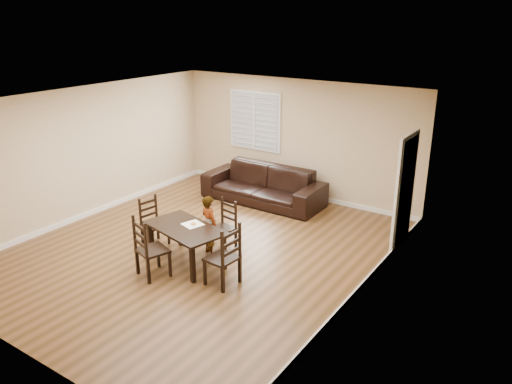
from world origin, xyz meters
TOP-DOWN VIEW (x-y plane):
  - ground at (0.00, 0.00)m, footprint 7.00×7.00m
  - room at (0.04, 0.18)m, footprint 6.04×7.04m
  - dining_table at (0.14, -0.51)m, footprint 1.57×1.11m
  - chair_near at (0.34, 0.38)m, footprint 0.47×0.45m
  - chair_far at (-0.05, -1.26)m, footprint 0.59×0.57m
  - chair_left at (-0.92, -0.26)m, footprint 0.44×0.46m
  - chair_right at (1.21, -0.74)m, footprint 0.47×0.50m
  - child at (0.26, -0.01)m, footprint 0.46×0.38m
  - napkin at (0.17, -0.35)m, footprint 0.38×0.38m
  - donut at (0.19, -0.36)m, footprint 0.10×0.10m
  - sofa at (-0.36, 2.69)m, footprint 2.78×1.09m

SIDE VIEW (x-z plane):
  - ground at x=0.00m, z-range 0.00..0.00m
  - sofa at x=-0.36m, z-range 0.00..0.81m
  - chair_left at x=-0.92m, z-range -0.04..0.86m
  - chair_near at x=0.34m, z-range -0.04..0.87m
  - chair_right at x=1.21m, z-range -0.05..0.99m
  - chair_far at x=-0.05m, z-range -0.05..1.00m
  - child at x=0.26m, z-range 0.00..1.09m
  - dining_table at x=0.14m, z-range 0.24..0.91m
  - napkin at x=0.17m, z-range 0.67..0.67m
  - donut at x=0.19m, z-range 0.67..0.71m
  - room at x=0.04m, z-range 0.45..3.17m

